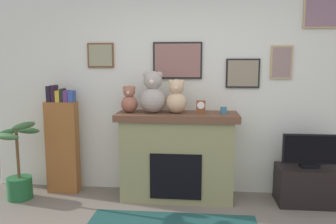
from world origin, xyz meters
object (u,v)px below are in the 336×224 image
object	(u,v)px
television	(310,151)
teddy_bear_brown	(176,98)
bookshelf	(62,143)
mantel_clock	(201,107)
candle_jar	(224,110)
tv_stand	(308,185)
fireplace	(177,155)
teddy_bear_grey	(129,100)
potted_plant	(19,169)
teddy_bear_cream	(153,94)

from	to	relation	value
television	teddy_bear_brown	distance (m)	1.66
bookshelf	television	bearing A→B (deg)	-1.94
mantel_clock	candle_jar	bearing A→B (deg)	0.31
mantel_clock	television	bearing A→B (deg)	-1.43
television	candle_jar	size ratio (longest dim) A/B	7.55
television	mantel_clock	bearing A→B (deg)	178.57
tv_stand	television	xyz separation A→B (m)	(-0.00, -0.00, 0.41)
fireplace	teddy_bear_grey	distance (m)	0.88
candle_jar	teddy_bear_grey	bearing A→B (deg)	-179.98
mantel_clock	potted_plant	bearing A→B (deg)	-174.75
bookshelf	teddy_bear_cream	size ratio (longest dim) A/B	2.77
fireplace	television	size ratio (longest dim) A/B	2.31
mantel_clock	teddy_bear_brown	distance (m)	0.31
bookshelf	teddy_bear_grey	world-z (taller)	teddy_bear_grey
potted_plant	teddy_bear_brown	distance (m)	2.09
bookshelf	candle_jar	world-z (taller)	bookshelf
teddy_bear_cream	potted_plant	bearing A→B (deg)	-172.89
potted_plant	teddy_bear_cream	distance (m)	1.86
candle_jar	teddy_bear_cream	bearing A→B (deg)	-179.96
candle_jar	teddy_bear_cream	xyz separation A→B (m)	(-0.83, -0.00, 0.18)
tv_stand	television	distance (m)	0.41
candle_jar	teddy_bear_brown	bearing A→B (deg)	-179.95
teddy_bear_grey	teddy_bear_cream	distance (m)	0.30
tv_stand	teddy_bear_brown	bearing A→B (deg)	178.86
fireplace	tv_stand	bearing A→B (deg)	-1.83
teddy_bear_cream	teddy_bear_brown	xyz separation A→B (m)	(0.28, 0.00, -0.04)
candle_jar	television	bearing A→B (deg)	-1.90
bookshelf	teddy_bear_brown	bearing A→B (deg)	-2.73
television	mantel_clock	xyz separation A→B (m)	(-1.26, 0.03, 0.50)
candle_jar	teddy_bear_grey	size ratio (longest dim) A/B	0.25
television	mantel_clock	world-z (taller)	mantel_clock
bookshelf	television	xyz separation A→B (m)	(3.00, -0.10, -0.00)
bookshelf	teddy_bear_brown	xyz separation A→B (m)	(1.45, -0.07, 0.60)
potted_plant	teddy_bear_grey	distance (m)	1.58
bookshelf	candle_jar	distance (m)	2.06
potted_plant	mantel_clock	size ratio (longest dim) A/B	6.30
fireplace	candle_jar	world-z (taller)	candle_jar
fireplace	potted_plant	world-z (taller)	fireplace
tv_stand	bookshelf	bearing A→B (deg)	178.09
mantel_clock	fireplace	bearing A→B (deg)	176.06
fireplace	potted_plant	xyz separation A→B (m)	(-1.91, -0.22, -0.16)
fireplace	tv_stand	distance (m)	1.57
television	teddy_bear_brown	xyz separation A→B (m)	(-1.55, 0.03, 0.60)
potted_plant	teddy_bear_grey	bearing A→B (deg)	8.61
teddy_bear_grey	teddy_bear_cream	xyz separation A→B (m)	(0.29, -0.00, 0.08)
candle_jar	mantel_clock	world-z (taller)	mantel_clock
candle_jar	potted_plant	bearing A→B (deg)	-175.28
tv_stand	teddy_bear_grey	bearing A→B (deg)	179.16
teddy_bear_grey	teddy_bear_brown	distance (m)	0.56
bookshelf	television	distance (m)	3.00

